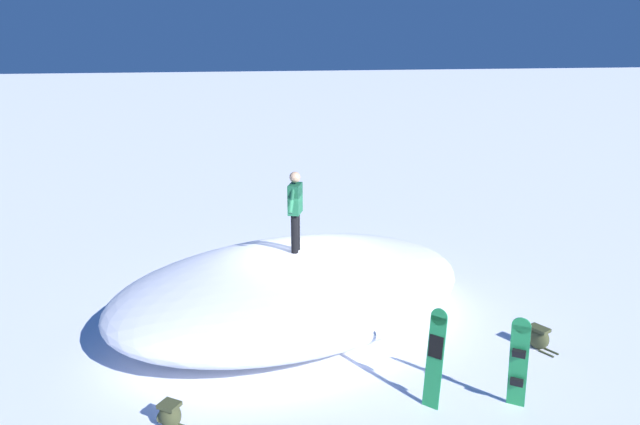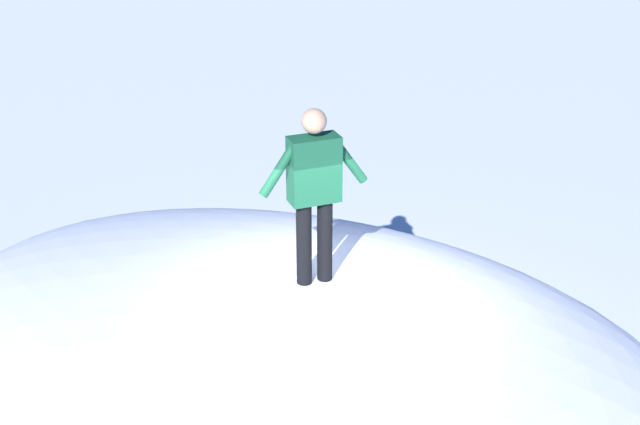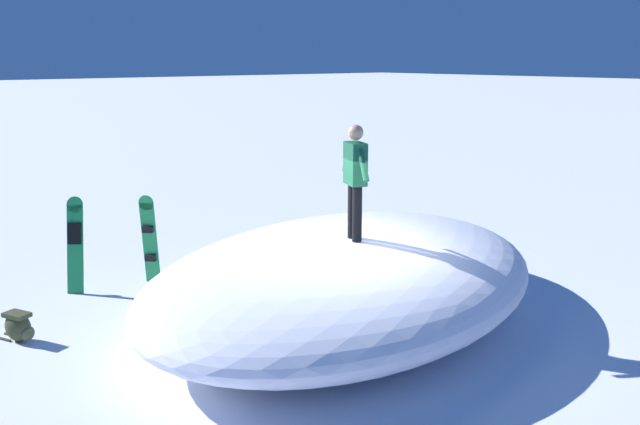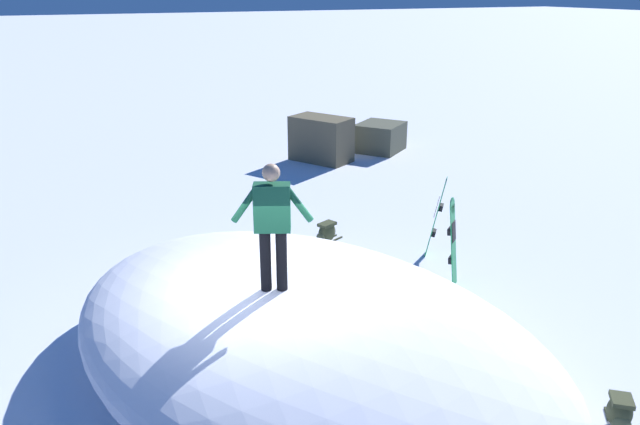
{
  "view_description": "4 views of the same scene",
  "coord_description": "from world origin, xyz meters",
  "px_view_note": "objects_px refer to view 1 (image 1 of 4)",
  "views": [
    {
      "loc": [
        11.35,
        -2.53,
        5.36
      ],
      "look_at": [
        0.55,
        0.23,
        2.2
      ],
      "focal_mm": 33.09,
      "sensor_mm": 36.0,
      "label": 1
    },
    {
      "loc": [
        4.78,
        4.39,
        5.04
      ],
      "look_at": [
        0.19,
        -0.2,
        2.0
      ],
      "focal_mm": 45.16,
      "sensor_mm": 36.0,
      "label": 2
    },
    {
      "loc": [
        -6.94,
        6.48,
        3.91
      ],
      "look_at": [
        0.56,
        0.2,
        1.74
      ],
      "focal_mm": 39.59,
      "sensor_mm": 36.0,
      "label": 3
    },
    {
      "loc": [
        -2.15,
        -6.8,
        4.95
      ],
      "look_at": [
        0.8,
        -0.42,
        2.37
      ],
      "focal_mm": 34.65,
      "sensor_mm": 36.0,
      "label": 4
    }
  ],
  "objects_px": {
    "snowboarder_standing": "(295,206)",
    "snowboard_secondary_upright": "(435,357)",
    "backpack_near": "(170,414)",
    "backpack_far": "(538,337)",
    "snowboard_primary_upright": "(519,362)"
  },
  "relations": [
    {
      "from": "snowboarder_standing",
      "to": "snowboard_secondary_upright",
      "type": "bearing_deg",
      "value": 19.59
    },
    {
      "from": "snowboard_secondary_upright",
      "to": "backpack_near",
      "type": "distance_m",
      "value": 4.02
    },
    {
      "from": "snowboard_primary_upright",
      "to": "backpack_far",
      "type": "relative_size",
      "value": 2.43
    },
    {
      "from": "snowboard_primary_upright",
      "to": "snowboard_secondary_upright",
      "type": "relative_size",
      "value": 1.01
    },
    {
      "from": "snowboarder_standing",
      "to": "snowboard_primary_upright",
      "type": "bearing_deg",
      "value": 30.25
    },
    {
      "from": "snowboarder_standing",
      "to": "snowboard_primary_upright",
      "type": "distance_m",
      "value": 5.12
    },
    {
      "from": "snowboard_primary_upright",
      "to": "backpack_near",
      "type": "bearing_deg",
      "value": -99.95
    },
    {
      "from": "snowboard_primary_upright",
      "to": "snowboarder_standing",
      "type": "bearing_deg",
      "value": -149.75
    },
    {
      "from": "snowboarder_standing",
      "to": "backpack_far",
      "type": "distance_m",
      "value": 5.18
    },
    {
      "from": "snowboard_secondary_upright",
      "to": "backpack_far",
      "type": "bearing_deg",
      "value": 114.08
    },
    {
      "from": "backpack_near",
      "to": "backpack_far",
      "type": "height_order",
      "value": "backpack_far"
    },
    {
      "from": "snowboard_primary_upright",
      "to": "backpack_near",
      "type": "relative_size",
      "value": 3.09
    },
    {
      "from": "snowboard_primary_upright",
      "to": "backpack_near",
      "type": "distance_m",
      "value": 5.2
    },
    {
      "from": "snowboarder_standing",
      "to": "backpack_far",
      "type": "bearing_deg",
      "value": 56.55
    },
    {
      "from": "snowboard_secondary_upright",
      "to": "backpack_near",
      "type": "bearing_deg",
      "value": -96.25
    }
  ]
}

